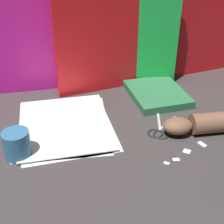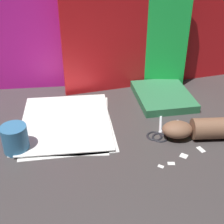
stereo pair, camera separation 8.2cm
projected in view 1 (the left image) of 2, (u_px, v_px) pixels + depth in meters
name	position (u px, v px, depth m)	size (l,w,h in m)	color
ground_plane	(112.00, 139.00, 0.95)	(6.00, 6.00, 0.00)	#3D3838
backdrop_panel_left	(15.00, 28.00, 1.10)	(0.63, 0.03, 0.50)	#D81E9E
backdrop_panel_center	(99.00, 39.00, 1.18)	(0.60, 0.10, 0.38)	green
backdrop_panel_right	(161.00, 16.00, 1.18)	(0.82, 0.18, 0.53)	red
paper_stack	(65.00, 125.00, 1.01)	(0.32, 0.36, 0.01)	white
book_closed	(157.00, 94.00, 1.17)	(0.21, 0.25, 0.03)	#2D7247
scissors	(160.00, 129.00, 0.99)	(0.13, 0.15, 0.01)	silver
hand_forearm	(216.00, 122.00, 0.97)	(0.33, 0.08, 0.07)	brown
paper_scrap_near	(176.00, 159.00, 0.87)	(0.02, 0.01, 0.00)	white
paper_scrap_mid	(167.00, 163.00, 0.85)	(0.02, 0.02, 0.00)	white
paper_scrap_far	(202.00, 144.00, 0.93)	(0.02, 0.03, 0.00)	white
paper_scrap_side	(187.00, 151.00, 0.90)	(0.03, 0.03, 0.00)	white
mug	(17.00, 144.00, 0.86)	(0.07, 0.07, 0.08)	teal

